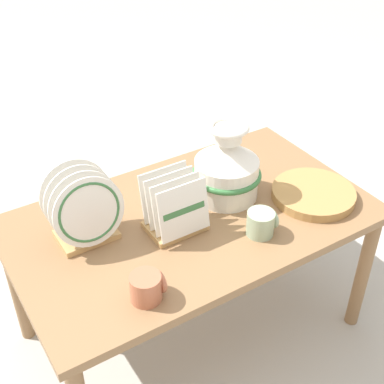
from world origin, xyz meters
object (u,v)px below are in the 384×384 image
object	(u,v)px
mug_terracotta_glaze	(147,287)
wicker_charger_stack	(313,194)
dish_rack_round_plates	(84,212)
dish_rack_square_plates	(174,211)
mug_sage_glaze	(261,223)
ceramic_vase	(227,167)

from	to	relation	value
mug_terracotta_glaze	wicker_charger_stack	bearing A→B (deg)	8.76
dish_rack_round_plates	wicker_charger_stack	bearing A→B (deg)	-15.88
dish_rack_square_plates	mug_sage_glaze	distance (m)	0.31
wicker_charger_stack	mug_sage_glaze	xyz separation A→B (m)	(-0.31, -0.06, 0.03)
ceramic_vase	dish_rack_square_plates	distance (m)	0.29
mug_terracotta_glaze	ceramic_vase	bearing A→B (deg)	31.71
dish_rack_square_plates	mug_terracotta_glaze	distance (m)	0.35
wicker_charger_stack	mug_terracotta_glaze	size ratio (longest dim) A/B	2.99
dish_rack_round_plates	ceramic_vase	bearing A→B (deg)	-4.26
ceramic_vase	dish_rack_round_plates	xyz separation A→B (m)	(-0.56, 0.04, -0.01)
mug_sage_glaze	mug_terracotta_glaze	bearing A→B (deg)	-172.84
dish_rack_square_plates	wicker_charger_stack	xyz separation A→B (m)	(0.55, -0.12, -0.06)
ceramic_vase	mug_sage_glaze	bearing A→B (deg)	-96.16
mug_terracotta_glaze	mug_sage_glaze	bearing A→B (deg)	7.16
wicker_charger_stack	mug_terracotta_glaze	bearing A→B (deg)	-171.24
mug_terracotta_glaze	mug_sage_glaze	world-z (taller)	same
wicker_charger_stack	mug_sage_glaze	world-z (taller)	mug_sage_glaze
dish_rack_round_plates	dish_rack_square_plates	world-z (taller)	dish_rack_round_plates
mug_terracotta_glaze	mug_sage_glaze	size ratio (longest dim) A/B	1.00
dish_rack_square_plates	ceramic_vase	bearing A→B (deg)	14.80
dish_rack_square_plates	mug_terracotta_glaze	bearing A→B (deg)	-134.53
dish_rack_round_plates	wicker_charger_stack	size ratio (longest dim) A/B	0.85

